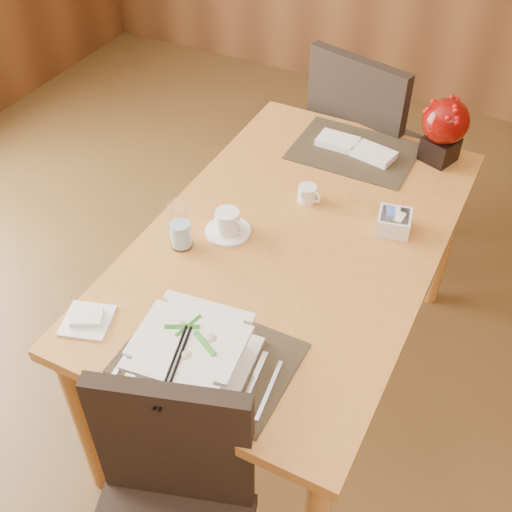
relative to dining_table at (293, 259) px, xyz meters
The scene contains 13 objects.
ground 0.89m from the dining_table, 90.00° to the right, with size 6.00×6.00×0.00m, color brown.
dining_table is the anchor object (origin of this frame).
placemat_near 0.56m from the dining_table, 90.00° to the right, with size 0.45×0.33×0.01m, color black.
placemat_far 0.56m from the dining_table, 90.00° to the left, with size 0.45×0.33×0.01m, color black.
soup_setting 0.62m from the dining_table, 92.07° to the right, with size 0.33×0.33×0.12m.
coffee_cup 0.25m from the dining_table, 159.38° to the right, with size 0.15×0.15×0.08m.
water_glass 0.40m from the dining_table, 146.92° to the right, with size 0.07×0.07×0.17m, color white.
creamer_jug 0.24m from the dining_table, 101.66° to the left, with size 0.08×0.08×0.06m, color white, non-canonical shape.
sugar_caddy 0.35m from the dining_table, 33.55° to the left, with size 0.10×0.10×0.06m, color white.
berry_decor 0.75m from the dining_table, 65.40° to the left, with size 0.17×0.17×0.25m.
napkins_far 0.56m from the dining_table, 88.49° to the left, with size 0.30×0.11×0.03m, color white, non-canonical shape.
bread_plate 0.71m from the dining_table, 122.00° to the right, with size 0.13×0.13×0.01m, color white.
far_chair 0.91m from the dining_table, 93.59° to the left, with size 0.57×0.57×1.00m.
Camera 1 is at (0.59, -0.84, 2.12)m, focal length 45.00 mm.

